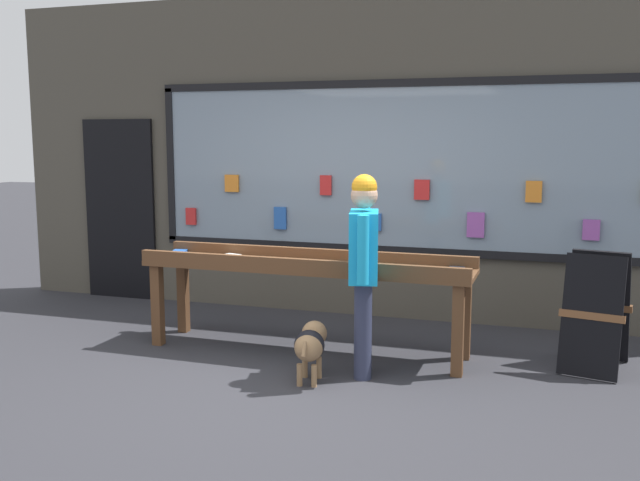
{
  "coord_description": "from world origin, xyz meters",
  "views": [
    {
      "loc": [
        2.0,
        -4.93,
        1.89
      ],
      "look_at": [
        0.19,
        0.68,
        1.04
      ],
      "focal_mm": 40.0,
      "sensor_mm": 36.0,
      "label": 1
    }
  ],
  "objects_px": {
    "small_dog": "(310,344)",
    "sandwich_board_sign": "(596,311)",
    "person_browsing": "(364,261)",
    "display_table_main": "(306,272)"
  },
  "relations": [
    {
      "from": "display_table_main",
      "to": "small_dog",
      "type": "relative_size",
      "value": 5.29
    },
    {
      "from": "display_table_main",
      "to": "small_dog",
      "type": "xyz_separation_m",
      "value": [
        0.28,
        -0.7,
        -0.43
      ]
    },
    {
      "from": "small_dog",
      "to": "sandwich_board_sign",
      "type": "xyz_separation_m",
      "value": [
        2.13,
        0.98,
        0.2
      ]
    },
    {
      "from": "sandwich_board_sign",
      "to": "person_browsing",
      "type": "bearing_deg",
      "value": -144.41
    },
    {
      "from": "small_dog",
      "to": "sandwich_board_sign",
      "type": "relative_size",
      "value": 0.58
    },
    {
      "from": "display_table_main",
      "to": "person_browsing",
      "type": "xyz_separation_m",
      "value": [
        0.65,
        -0.47,
        0.21
      ]
    },
    {
      "from": "display_table_main",
      "to": "small_dog",
      "type": "height_order",
      "value": "display_table_main"
    },
    {
      "from": "display_table_main",
      "to": "small_dog",
      "type": "distance_m",
      "value": 0.87
    },
    {
      "from": "display_table_main",
      "to": "person_browsing",
      "type": "relative_size",
      "value": 1.82
    },
    {
      "from": "display_table_main",
      "to": "person_browsing",
      "type": "bearing_deg",
      "value": -36.14
    }
  ]
}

